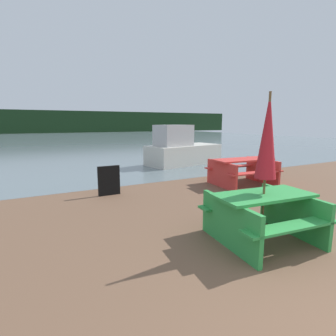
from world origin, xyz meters
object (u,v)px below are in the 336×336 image
at_px(picnic_table_red, 243,169).
at_px(umbrella_crimson, 268,137).
at_px(signboard, 109,181).
at_px(boat, 181,150).
at_px(picnic_table_green, 263,213).

relative_size(picnic_table_red, umbrella_crimson, 0.83).
relative_size(umbrella_crimson, signboard, 3.02).
xyz_separation_m(boat, signboard, (-4.21, -3.47, -0.26)).
distance_m(picnic_table_green, signboard, 3.94).
relative_size(picnic_table_green, umbrella_crimson, 0.73).
xyz_separation_m(picnic_table_green, umbrella_crimson, (0.00, 0.00, 1.17)).
xyz_separation_m(picnic_table_green, signboard, (-1.39, 3.69, -0.07)).
bearing_deg(picnic_table_red, boat, 84.54).
relative_size(picnic_table_red, signboard, 2.51).
xyz_separation_m(picnic_table_green, boat, (2.82, 7.16, 0.19)).
bearing_deg(picnic_table_green, picnic_table_red, 50.67).
xyz_separation_m(picnic_table_red, signboard, (-3.81, 0.73, -0.10)).
bearing_deg(picnic_table_red, picnic_table_green, -129.33).
distance_m(picnic_table_green, umbrella_crimson, 1.17).
bearing_deg(umbrella_crimson, boat, 68.48).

